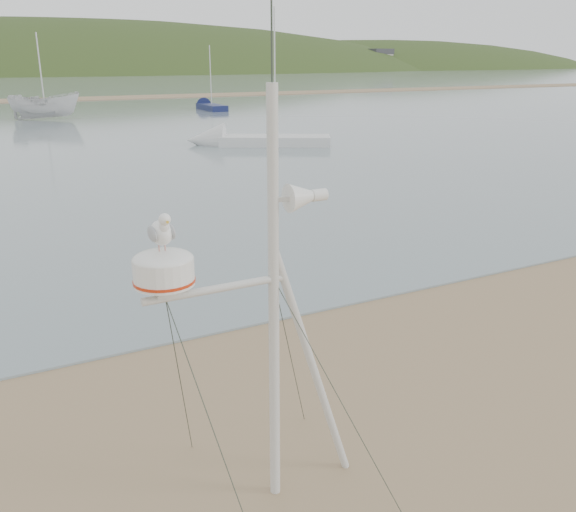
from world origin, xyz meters
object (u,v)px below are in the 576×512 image
mast_rig (271,393)px  boat_white (42,84)px  sailboat_white_near (236,140)px  sailboat_blue_far (206,106)px

mast_rig → boat_white: (3.48, 45.87, 1.41)m
sailboat_white_near → sailboat_blue_far: bearing=73.0°
mast_rig → sailboat_white_near: (10.61, 25.71, -0.96)m
sailboat_blue_far → boat_white: bearing=-164.7°
mast_rig → sailboat_white_near: bearing=67.6°
boat_white → sailboat_blue_far: sailboat_blue_far is taller
sailboat_blue_far → sailboat_white_near: (-7.39, -24.13, -0.00)m
mast_rig → sailboat_white_near: 27.83m
boat_white → sailboat_blue_far: 15.24m
sailboat_blue_far → mast_rig: bearing=-109.9°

